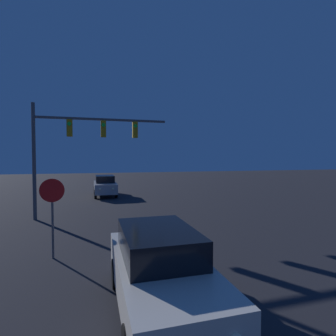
{
  "coord_description": "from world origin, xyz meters",
  "views": [
    {
      "loc": [
        -2.82,
        3.49,
        3.19
      ],
      "look_at": [
        0.0,
        13.4,
        2.79
      ],
      "focal_mm": 28.0,
      "sensor_mm": 36.0,
      "label": 1
    }
  ],
  "objects_px": {
    "car_near": "(160,270)",
    "traffic_signal_mast": "(78,139)",
    "stop_sign": "(52,203)",
    "car_far": "(105,185)"
  },
  "relations": [
    {
      "from": "car_far",
      "to": "traffic_signal_mast",
      "type": "distance_m",
      "value": 8.58
    },
    {
      "from": "car_far",
      "to": "traffic_signal_mast",
      "type": "xyz_separation_m",
      "value": [
        -1.68,
        -7.74,
        3.31
      ]
    },
    {
      "from": "traffic_signal_mast",
      "to": "stop_sign",
      "type": "relative_size",
      "value": 2.76
    },
    {
      "from": "car_far",
      "to": "traffic_signal_mast",
      "type": "relative_size",
      "value": 0.63
    },
    {
      "from": "traffic_signal_mast",
      "to": "car_far",
      "type": "bearing_deg",
      "value": 77.72
    },
    {
      "from": "car_near",
      "to": "traffic_signal_mast",
      "type": "xyz_separation_m",
      "value": [
        -2.09,
        9.57,
        3.31
      ]
    },
    {
      "from": "car_near",
      "to": "stop_sign",
      "type": "bearing_deg",
      "value": -55.15
    },
    {
      "from": "car_near",
      "to": "traffic_signal_mast",
      "type": "bearing_deg",
      "value": -77.5
    },
    {
      "from": "car_near",
      "to": "car_far",
      "type": "relative_size",
      "value": 1.0
    },
    {
      "from": "traffic_signal_mast",
      "to": "stop_sign",
      "type": "xyz_separation_m",
      "value": [
        -0.47,
        -5.87,
        -2.41
      ]
    }
  ]
}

